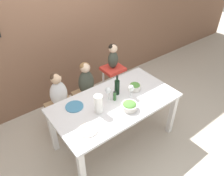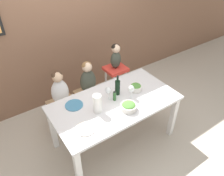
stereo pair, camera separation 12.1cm
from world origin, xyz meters
The scene contains 18 objects.
ground_plane centered at (0.00, 0.00, 0.00)m, with size 14.00×14.00×0.00m, color #BCB2A3.
wall_back centered at (0.00, 1.41, 1.35)m, with size 10.00×0.09×2.70m.
dining_table centered at (0.00, 0.00, 0.65)m, with size 1.67×0.89×0.75m.
chair_far_left centered at (-0.48, 0.71, 0.38)m, with size 0.40×0.37×0.45m.
chair_far_center centered at (-0.01, 0.71, 0.38)m, with size 0.40×0.37×0.45m.
chair_right_highchair centered at (0.51, 0.71, 0.57)m, with size 0.34×0.31×0.74m.
person_child_left centered at (-0.48, 0.71, 0.72)m, with size 0.26×0.19×0.55m.
person_child_center centered at (-0.01, 0.71, 0.72)m, with size 0.26×0.19×0.55m.
person_baby_right centered at (0.51, 0.71, 0.97)m, with size 0.18×0.14×0.41m.
wine_bottle centered at (0.12, 0.11, 0.87)m, with size 0.07×0.07×0.30m.
paper_towel_roll centered at (-0.28, -0.03, 0.88)m, with size 0.10×0.10×0.25m.
wine_glass_near centered at (0.23, -0.05, 0.89)m, with size 0.08×0.08×0.19m.
wine_glass_far centered at (-0.04, 0.09, 0.89)m, with size 0.08×0.08×0.19m.
salad_bowl_large centered at (0.05, -0.22, 0.80)m, with size 0.20×0.20×0.10m.
salad_bowl_small centered at (0.38, 0.04, 0.80)m, with size 0.17×0.17×0.10m.
dinner_plate_front_left centered at (-0.56, -0.21, 0.76)m, with size 0.23×0.23×0.01m.
dinner_plate_back_left centered at (-0.48, 0.23, 0.76)m, with size 0.23×0.23×0.01m.
condiment_bottle_hot_sauce centered at (0.02, 0.03, 0.83)m, with size 0.04×0.04×0.15m.
Camera 2 is at (-1.27, -1.79, 2.61)m, focal length 35.00 mm.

